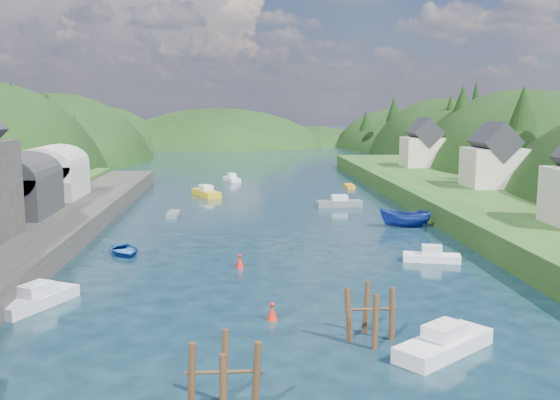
{
  "coord_description": "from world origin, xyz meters",
  "views": [
    {
      "loc": [
        -4.01,
        -29.88,
        12.87
      ],
      "look_at": [
        0.0,
        28.0,
        4.0
      ],
      "focal_mm": 40.0,
      "sensor_mm": 36.0,
      "label": 1
    }
  ],
  "objects": [
    {
      "name": "ground",
      "position": [
        0.0,
        50.0,
        0.0
      ],
      "size": [
        600.0,
        600.0,
        0.0
      ],
      "primitive_type": "plane",
      "color": "black",
      "rests_on": "ground"
    },
    {
      "name": "hillside_right",
      "position": [
        45.0,
        75.0,
        -7.41
      ],
      "size": [
        36.0,
        245.56,
        48.0
      ],
      "color": "black",
      "rests_on": "ground"
    },
    {
      "name": "far_hills",
      "position": [
        1.22,
        174.01,
        -10.8
      ],
      "size": [
        103.0,
        68.0,
        44.0
      ],
      "color": "black",
      "rests_on": "ground"
    },
    {
      "name": "hill_trees",
      "position": [
        0.31,
        65.48,
        11.1
      ],
      "size": [
        91.41,
        148.89,
        12.5
      ],
      "color": "black",
      "rests_on": "ground"
    },
    {
      "name": "boat_sheds",
      "position": [
        -26.0,
        39.0,
        5.27
      ],
      "size": [
        7.0,
        21.0,
        7.5
      ],
      "color": "#2D2D30",
      "rests_on": "quay_left"
    },
    {
      "name": "terrace_right",
      "position": [
        25.0,
        40.0,
        1.2
      ],
      "size": [
        16.0,
        120.0,
        2.4
      ],
      "primitive_type": "cube",
      "color": "#234719",
      "rests_on": "ground"
    },
    {
      "name": "right_bank_cottages",
      "position": [
        28.0,
        48.33,
        5.84
      ],
      "size": [
        9.0,
        59.24,
        8.41
      ],
      "color": "beige",
      "rests_on": "terrace_right"
    },
    {
      "name": "piling_cluster_near",
      "position": [
        -4.65,
        -5.4,
        1.35
      ],
      "size": [
        3.2,
        2.99,
        3.84
      ],
      "color": "#382314",
      "rests_on": "ground"
    },
    {
      "name": "piling_cluster_far",
      "position": [
        3.23,
        2.58,
        1.21
      ],
      "size": [
        2.89,
        2.73,
        3.56
      ],
      "color": "#382314",
      "rests_on": "ground"
    },
    {
      "name": "channel_buoy_near",
      "position": [
        -1.98,
        6.26,
        0.48
      ],
      "size": [
        0.7,
        0.7,
        1.1
      ],
      "color": "#B41A0E",
      "rests_on": "ground"
    },
    {
      "name": "channel_buoy_far",
      "position": [
        -3.87,
        18.66,
        0.48
      ],
      "size": [
        0.7,
        0.7,
        1.1
      ],
      "color": "#B41A0E",
      "rests_on": "ground"
    },
    {
      "name": "moored_boats",
      "position": [
        -2.58,
        21.45,
        0.65
      ],
      "size": [
        35.8,
        95.0,
        2.28
      ],
      "color": "silver",
      "rests_on": "ground"
    }
  ]
}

